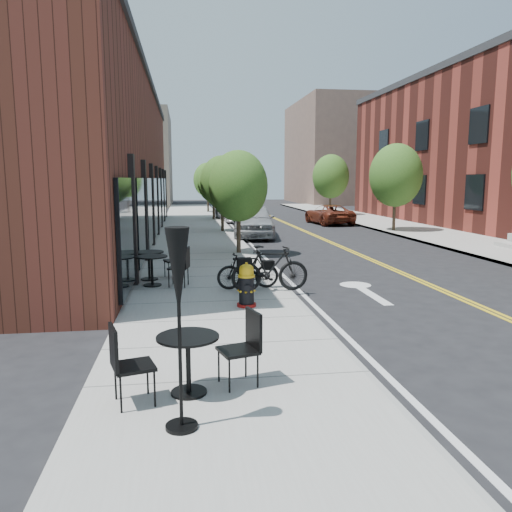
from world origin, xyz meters
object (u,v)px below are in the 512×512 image
bistro_set_b (152,266)px  bistro_set_c (149,261)px  bicycle_left (248,270)px  bistro_set_a (188,356)px  patio_umbrella (178,286)px  bicycle_right (270,268)px  fire_hydrant (246,286)px  parked_car_a (254,221)px  parked_car_c (234,210)px  parked_car_far (329,214)px  parked_car_b (247,213)px

bistro_set_b → bistro_set_c: (-0.13, 0.82, -0.00)m
bicycle_left → bistro_set_a: bistro_set_a is taller
bistro_set_c → bistro_set_a: bearing=-100.3°
bistro_set_a → bistro_set_b: size_ratio=0.99×
patio_umbrella → bicycle_right: bearing=72.1°
fire_hydrant → bistro_set_b: bistro_set_b is taller
bistro_set_a → bistro_set_b: (-0.87, 6.79, 0.01)m
bistro_set_a → parked_car_a: 18.57m
fire_hydrant → parked_car_c: bearing=97.6°
fire_hydrant → parked_car_c: parked_car_c is taller
bistro_set_a → fire_hydrant: bearing=57.3°
parked_car_a → parked_car_c: size_ratio=0.89×
patio_umbrella → parked_car_far: bearing=70.2°
fire_hydrant → parked_car_a: (2.10, 13.92, 0.25)m
bicycle_right → parked_car_c: bearing=-6.4°
bistro_set_a → parked_car_far: size_ratio=0.43×
bistro_set_a → bistro_set_c: size_ratio=0.99×
bicycle_left → patio_umbrella: size_ratio=0.70×
bistro_set_c → parked_car_a: bearing=49.8°
parked_car_far → bistro_set_b: bearing=55.5°
bistro_set_b → parked_car_a: bearing=82.7°
bicycle_left → parked_car_far: 20.18m
parked_car_b → parked_car_a: bearing=-87.5°
bistro_set_c → parked_car_c: bearing=60.1°
bicycle_left → parked_car_a: size_ratio=0.33×
parked_car_a → parked_car_b: size_ratio=1.07×
bicycle_right → bistro_set_a: bearing=157.3°
parked_car_a → parked_car_c: (-0.00, 9.76, -0.04)m
bicycle_left → bistro_set_c: bistro_set_c is taller
parked_car_b → parked_car_c: bearing=105.0°
bistro_set_c → parked_car_c: (4.40, 20.41, 0.16)m
bicycle_right → patio_umbrella: patio_umbrella is taller
parked_car_b → parked_car_far: (5.29, -0.09, -0.12)m
parked_car_c → fire_hydrant: bearing=-102.7°
bistro_set_a → bistro_set_c: 7.67m
bistro_set_a → parked_car_far: bearing=53.7°
bistro_set_c → parked_car_b: size_ratio=0.43×
bistro_set_c → parked_car_a: parked_car_a is taller
bistro_set_b → parked_car_c: size_ratio=0.36×
bicycle_left → bistro_set_c: bearing=-125.2°
bistro_set_a → parked_car_c: (3.40, 28.02, 0.16)m
bicycle_right → parked_car_far: (7.11, 19.08, -0.08)m
bistro_set_a → bicycle_left: bearing=59.6°
bicycle_right → bistro_set_c: (-3.05, 1.91, -0.07)m
bistro_set_a → bistro_set_c: bistro_set_c is taller
bistro_set_b → bistro_set_c: size_ratio=1.00×
bicycle_left → bistro_set_b: size_ratio=0.82×
parked_car_far → bicycle_left: bearing=62.5°
bistro_set_b → bicycle_right: bearing=-7.5°
fire_hydrant → parked_car_b: 20.68m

